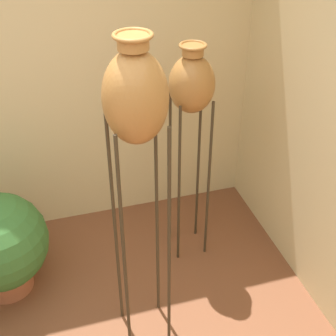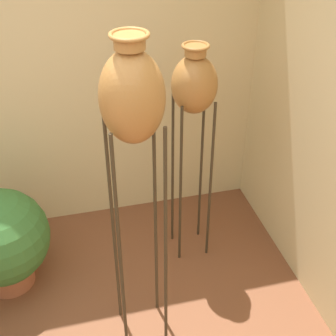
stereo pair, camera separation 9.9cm
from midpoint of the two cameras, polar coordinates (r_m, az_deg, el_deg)
name	(u,v)px [view 1 (the left image)]	position (r m, az deg, el deg)	size (l,w,h in m)	color
wall_back	(1,74)	(3.57, -20.40, 10.66)	(7.75, 0.06, 2.70)	beige
vase_stand_tall	(136,105)	(2.25, -5.23, 7.70)	(0.32, 0.32, 1.99)	#382D1E
vase_stand_medium	(192,89)	(3.08, 1.98, 9.64)	(0.30, 0.30, 1.67)	#382D1E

